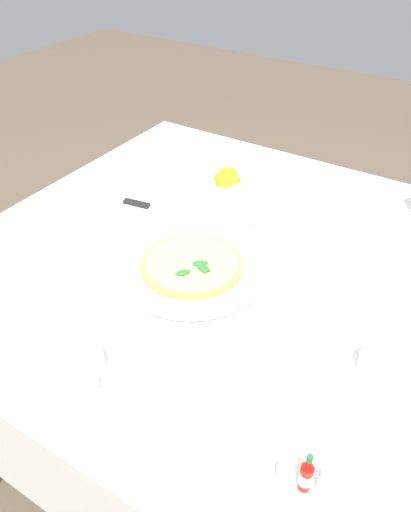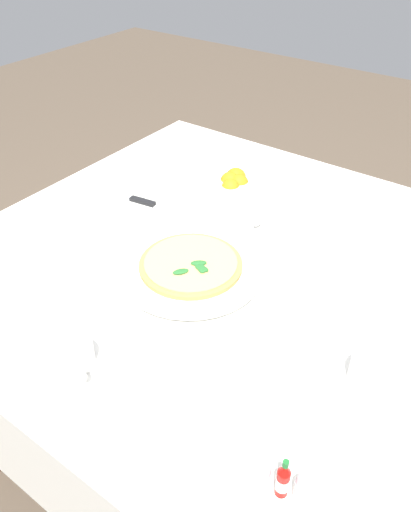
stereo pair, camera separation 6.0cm
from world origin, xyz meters
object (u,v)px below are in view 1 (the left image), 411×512
at_px(pizza, 192,264).
at_px(water_glass_left_edge, 246,409).
at_px(coffee_cup_near_left, 266,213).
at_px(coffee_cup_center_back, 380,364).
at_px(salt_shaker, 285,474).
at_px(menu_card, 291,339).
at_px(pizza_plate, 192,269).
at_px(hot_sauce_bottle, 306,475).
at_px(coffee_cup_near_right, 83,363).
at_px(dinner_knife, 121,200).
at_px(napkin_folded, 122,205).
at_px(citrus_bowl, 226,184).
at_px(pepper_shaker, 326,482).

bearing_deg(pizza, water_glass_left_edge, 135.79).
height_order(coffee_cup_near_left, coffee_cup_center_back, coffee_cup_center_back).
xyz_separation_m(salt_shaker, menu_card, (0.11, -0.25, 0.00)).
bearing_deg(pizza_plate, water_glass_left_edge, 135.81).
bearing_deg(hot_sauce_bottle, coffee_cup_center_back, -96.12).
xyz_separation_m(coffee_cup_near_right, dinner_knife, (0.32, -0.48, -0.00)).
xyz_separation_m(napkin_folded, menu_card, (-0.61, 0.23, 0.02)).
relative_size(pizza_plate, water_glass_left_edge, 3.25).
height_order(coffee_cup_center_back, menu_card, coffee_cup_center_back).
xyz_separation_m(coffee_cup_near_left, dinner_knife, (0.37, 0.15, -0.00)).
bearing_deg(coffee_cup_near_left, citrus_bowl, -24.00).
relative_size(pizza_plate, coffee_cup_near_right, 2.57).
distance_m(pizza_plate, coffee_cup_near_left, 0.29).
xyz_separation_m(coffee_cup_near_left, water_glass_left_edge, (-0.26, 0.58, 0.02)).
relative_size(pizza_plate, menu_card, 3.77).
relative_size(pizza_plate, salt_shaker, 5.95).
bearing_deg(dinner_knife, citrus_bowl, -141.23).
bearing_deg(citrus_bowl, dinner_knife, 47.38).
height_order(pizza, coffee_cup_near_right, coffee_cup_near_right).
distance_m(coffee_cup_near_right, pepper_shaker, 0.46).
xyz_separation_m(napkin_folded, hot_sauce_bottle, (-0.74, 0.47, 0.02)).
distance_m(coffee_cup_near_right, dinner_knife, 0.58).
height_order(coffee_cup_near_left, pepper_shaker, coffee_cup_near_left).
relative_size(coffee_cup_near_left, menu_card, 1.49).
distance_m(water_glass_left_edge, salt_shaker, 0.11).
distance_m(pizza, citrus_bowl, 0.38).
bearing_deg(pepper_shaker, salt_shaker, 19.65).
bearing_deg(coffee_cup_near_left, coffee_cup_center_back, 139.36).
bearing_deg(coffee_cup_center_back, coffee_cup_near_left, -40.64).
distance_m(water_glass_left_edge, dinner_knife, 0.75).
xyz_separation_m(water_glass_left_edge, menu_card, (0.01, -0.19, -0.01)).
xyz_separation_m(pizza, dinner_knife, (0.32, -0.14, -0.00)).
xyz_separation_m(water_glass_left_edge, dinner_knife, (0.62, -0.42, -0.02)).
bearing_deg(pepper_shaker, menu_card, -55.00).
distance_m(coffee_cup_near_right, salt_shaker, 0.40).
height_order(coffee_cup_near_right, coffee_cup_center_back, coffee_cup_center_back).
relative_size(pizza_plate, coffee_cup_near_left, 2.53).
xyz_separation_m(coffee_cup_center_back, menu_card, (0.16, 0.03, 0.00)).
xyz_separation_m(water_glass_left_edge, pepper_shaker, (-0.15, 0.04, -0.02)).
distance_m(water_glass_left_edge, napkin_folded, 0.75).
bearing_deg(citrus_bowl, pizza, 108.32).
bearing_deg(citrus_bowl, pepper_shaker, 129.82).
bearing_deg(menu_card, coffee_cup_near_left, -69.32).
bearing_deg(pizza_plate, salt_shaker, 138.84).
relative_size(salt_shaker, menu_card, 0.63).
height_order(pizza, hot_sauce_bottle, hot_sauce_bottle).
xyz_separation_m(coffee_cup_center_back, pepper_shaker, (0.00, 0.26, -0.00)).
xyz_separation_m(citrus_bowl, pepper_shaker, (-0.57, 0.68, -0.00)).
bearing_deg(dinner_knife, pepper_shaker, 140.65).
height_order(coffee_cup_near_left, water_glass_left_edge, water_glass_left_edge).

